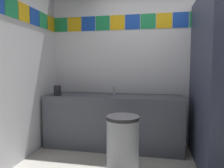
{
  "coord_description": "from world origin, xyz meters",
  "views": [
    {
      "loc": [
        -0.26,
        -2.13,
        1.29
      ],
      "look_at": [
        -0.86,
        0.81,
        1.04
      ],
      "focal_mm": 33.77,
      "sensor_mm": 36.0,
      "label": 1
    }
  ],
  "objects": [
    {
      "name": "wall_back",
      "position": [
        -0.0,
        1.45,
        1.43
      ],
      "size": [
        4.05,
        0.09,
        2.84
      ],
      "color": "silver",
      "rests_on": "ground_plane"
    },
    {
      "name": "stall_divider",
      "position": [
        0.48,
        0.51,
        1.11
      ],
      "size": [
        0.92,
        1.31,
        2.22
      ],
      "color": "#33384C",
      "rests_on": "ground_plane"
    },
    {
      "name": "trash_bin",
      "position": [
        -0.63,
        0.33,
        0.35
      ],
      "size": [
        0.4,
        0.4,
        0.7
      ],
      "color": "#999EA3",
      "rests_on": "ground_plane"
    },
    {
      "name": "soap_dispenser",
      "position": [
        -1.77,
        0.95,
        0.91
      ],
      "size": [
        0.09,
        0.09,
        0.16
      ],
      "color": "black",
      "rests_on": "vanity_counter"
    },
    {
      "name": "faucet_center",
      "position": [
        -0.9,
        1.21,
        0.89
      ],
      "size": [
        0.04,
        0.1,
        0.14
      ],
      "color": "silver",
      "rests_on": "vanity_counter"
    },
    {
      "name": "vanity_counter",
      "position": [
        -0.9,
        1.12,
        0.42
      ],
      "size": [
        2.14,
        0.58,
        0.83
      ],
      "color": "#4C515B",
      "rests_on": "ground_plane"
    }
  ]
}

